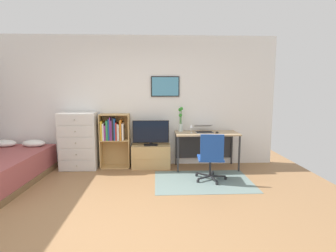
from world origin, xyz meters
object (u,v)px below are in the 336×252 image
object	(u,v)px
dresser	(79,141)
bookshelf	(114,135)
desk	(206,138)
office_chair	(211,156)
computer_mouse	(217,132)
tv_stand	(151,156)
television	(151,133)
laptop	(204,129)
bamboo_vase	(181,120)
wine_glass	(191,126)

from	to	relation	value
dresser	bookshelf	xyz separation A→B (m)	(0.69, 0.06, 0.10)
dresser	desk	bearing A→B (deg)	0.04
desk	office_chair	size ratio (longest dim) A/B	1.47
bookshelf	computer_mouse	xyz separation A→B (m)	(2.09, -0.22, 0.08)
desk	tv_stand	bearing A→B (deg)	179.33
dresser	desk	world-z (taller)	dresser
television	laptop	bearing A→B (deg)	-0.57
tv_stand	laptop	world-z (taller)	laptop
bookshelf	office_chair	xyz separation A→B (m)	(1.83, -0.93, -0.22)
laptop	bamboo_vase	xyz separation A→B (m)	(-0.47, 0.11, 0.17)
office_chair	laptop	xyz separation A→B (m)	(0.02, 0.86, 0.34)
dresser	tv_stand	bearing A→B (deg)	0.59
office_chair	bamboo_vase	distance (m)	1.18
tv_stand	desk	world-z (taller)	desk
dresser	wine_glass	distance (m)	2.29
bookshelf	dresser	bearing A→B (deg)	-175.10
laptop	wine_glass	bearing A→B (deg)	-163.12
tv_stand	television	xyz separation A→B (m)	(-0.00, -0.02, 0.49)
desk	computer_mouse	distance (m)	0.29
bookshelf	tv_stand	distance (m)	0.88
dresser	television	xyz separation A→B (m)	(1.46, -0.01, 0.15)
television	bamboo_vase	world-z (taller)	bamboo_vase
television	wine_glass	size ratio (longest dim) A/B	4.10
television	computer_mouse	world-z (taller)	television
dresser	laptop	size ratio (longest dim) A/B	2.89
television	tv_stand	bearing A→B (deg)	90.00
desk	office_chair	world-z (taller)	office_chair
dresser	bookshelf	distance (m)	0.70
dresser	office_chair	bearing A→B (deg)	-19.14
office_chair	wine_glass	xyz separation A→B (m)	(-0.25, 0.76, 0.42)
bookshelf	bamboo_vase	bearing A→B (deg)	1.22
tv_stand	desk	distance (m)	1.19
tv_stand	computer_mouse	world-z (taller)	computer_mouse
desk	wine_glass	world-z (taller)	wine_glass
dresser	bamboo_vase	xyz separation A→B (m)	(2.07, 0.09, 0.39)
laptop	wine_glass	distance (m)	0.30
television	bamboo_vase	bearing A→B (deg)	8.87
bamboo_vase	computer_mouse	bearing A→B (deg)	-18.95
television	computer_mouse	size ratio (longest dim) A/B	7.09
television	wine_glass	world-z (taller)	television
desk	computer_mouse	xyz separation A→B (m)	(0.19, -0.16, 0.15)
tv_stand	bamboo_vase	world-z (taller)	bamboo_vase
dresser	desk	xyz separation A→B (m)	(2.59, 0.00, 0.03)
bookshelf	laptop	distance (m)	1.85
laptop	wine_glass	world-z (taller)	wine_glass
wine_glass	desk	bearing A→B (deg)	20.34
office_chair	bamboo_vase	size ratio (longest dim) A/B	1.69
bamboo_vase	tv_stand	bearing A→B (deg)	-173.16
tv_stand	laptop	distance (m)	1.22
tv_stand	television	bearing A→B (deg)	-90.00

